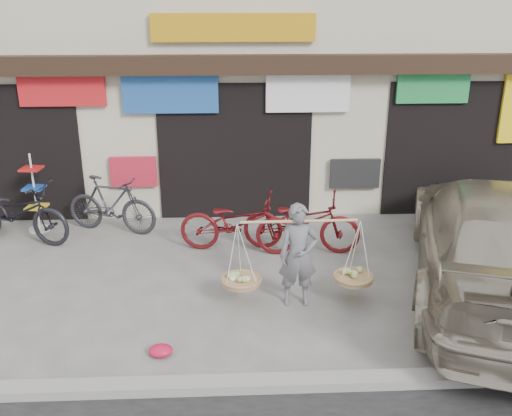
{
  "coord_description": "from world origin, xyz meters",
  "views": [
    {
      "loc": [
        -0.09,
        -7.42,
        4.23
      ],
      "look_at": [
        0.3,
        0.9,
        1.13
      ],
      "focal_mm": 40.0,
      "sensor_mm": 36.0,
      "label": 1
    }
  ],
  "objects_px": {
    "suv": "(501,239)",
    "bike_3": "(301,222)",
    "bike_0": "(16,212)",
    "bike_2": "(237,223)",
    "bike_1": "(111,205)",
    "display_rack": "(36,200)",
    "street_vendor": "(298,259)"
  },
  "relations": [
    {
      "from": "bike_0",
      "to": "bike_3",
      "type": "xyz_separation_m",
      "value": [
        5.12,
        -0.64,
        -0.03
      ]
    },
    {
      "from": "bike_2",
      "to": "suv",
      "type": "bearing_deg",
      "value": -101.31
    },
    {
      "from": "street_vendor",
      "to": "display_rack",
      "type": "distance_m",
      "value": 5.54
    },
    {
      "from": "bike_3",
      "to": "display_rack",
      "type": "bearing_deg",
      "value": 88.22
    },
    {
      "from": "bike_0",
      "to": "display_rack",
      "type": "relative_size",
      "value": 1.43
    },
    {
      "from": "street_vendor",
      "to": "bike_3",
      "type": "bearing_deg",
      "value": 80.94
    },
    {
      "from": "bike_1",
      "to": "display_rack",
      "type": "distance_m",
      "value": 1.45
    },
    {
      "from": "bike_3",
      "to": "suv",
      "type": "height_order",
      "value": "suv"
    },
    {
      "from": "street_vendor",
      "to": "bike_3",
      "type": "height_order",
      "value": "street_vendor"
    },
    {
      "from": "bike_1",
      "to": "suv",
      "type": "xyz_separation_m",
      "value": [
        6.23,
        -2.65,
        0.32
      ]
    },
    {
      "from": "street_vendor",
      "to": "bike_1",
      "type": "height_order",
      "value": "street_vendor"
    },
    {
      "from": "bike_1",
      "to": "street_vendor",
      "type": "bearing_deg",
      "value": -113.21
    },
    {
      "from": "bike_3",
      "to": "suv",
      "type": "bearing_deg",
      "value": -109.1
    },
    {
      "from": "bike_0",
      "to": "bike_3",
      "type": "distance_m",
      "value": 5.16
    },
    {
      "from": "bike_0",
      "to": "bike_1",
      "type": "relative_size",
      "value": 1.19
    },
    {
      "from": "suv",
      "to": "display_rack",
      "type": "relative_size",
      "value": 4.26
    },
    {
      "from": "suv",
      "to": "bike_0",
      "type": "bearing_deg",
      "value": 1.62
    },
    {
      "from": "bike_2",
      "to": "bike_3",
      "type": "distance_m",
      "value": 1.12
    },
    {
      "from": "bike_3",
      "to": "display_rack",
      "type": "relative_size",
      "value": 1.35
    },
    {
      "from": "bike_1",
      "to": "suv",
      "type": "height_order",
      "value": "suv"
    },
    {
      "from": "bike_0",
      "to": "suv",
      "type": "height_order",
      "value": "suv"
    },
    {
      "from": "bike_3",
      "to": "display_rack",
      "type": "xyz_separation_m",
      "value": [
        -4.92,
        1.16,
        0.07
      ]
    },
    {
      "from": "street_vendor",
      "to": "bike_3",
      "type": "relative_size",
      "value": 1.07
    },
    {
      "from": "bike_3",
      "to": "bike_1",
      "type": "bearing_deg",
      "value": 85.19
    },
    {
      "from": "suv",
      "to": "bike_3",
      "type": "bearing_deg",
      "value": -12.9
    },
    {
      "from": "street_vendor",
      "to": "bike_0",
      "type": "relative_size",
      "value": 1.01
    },
    {
      "from": "bike_2",
      "to": "street_vendor",
      "type": "bearing_deg",
      "value": -143.97
    },
    {
      "from": "street_vendor",
      "to": "bike_0",
      "type": "xyz_separation_m",
      "value": [
        -4.84,
        2.49,
        -0.13
      ]
    },
    {
      "from": "bike_1",
      "to": "bike_0",
      "type": "bearing_deg",
      "value": 121.54
    },
    {
      "from": "bike_0",
      "to": "suv",
      "type": "bearing_deg",
      "value": -87.26
    },
    {
      "from": "bike_2",
      "to": "suv",
      "type": "height_order",
      "value": "suv"
    },
    {
      "from": "bike_0",
      "to": "bike_2",
      "type": "distance_m",
      "value": 4.05
    }
  ]
}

